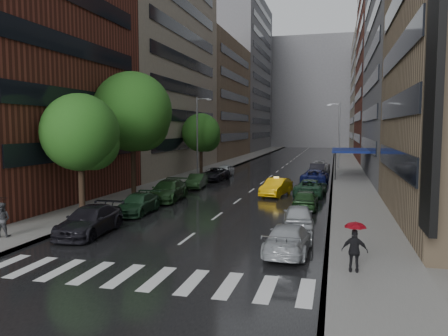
{
  "coord_description": "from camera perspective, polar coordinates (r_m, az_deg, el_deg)",
  "views": [
    {
      "loc": [
        7.38,
        -17.04,
        5.76
      ],
      "look_at": [
        0.0,
        11.76,
        3.0
      ],
      "focal_mm": 35.0,
      "sensor_mm": 36.0,
      "label": 1
    }
  ],
  "objects": [
    {
      "name": "tree_mid",
      "position": [
        36.25,
        -11.89,
        7.19
      ],
      "size": [
        6.43,
        6.43,
        10.25
      ],
      "color": "#382619",
      "rests_on": "ground"
    },
    {
      "name": "building_far",
      "position": [
        135.63,
        11.37,
        9.53
      ],
      "size": [
        40.0,
        14.0,
        32.0
      ],
      "primitive_type": "cube",
      "color": "slate",
      "rests_on": "ground"
    },
    {
      "name": "ground",
      "position": [
        19.45,
        -8.83,
        -11.99
      ],
      "size": [
        220.0,
        220.0,
        0.0
      ],
      "primitive_type": "plane",
      "color": "gray",
      "rests_on": "ground"
    },
    {
      "name": "road",
      "position": [
        67.69,
        8.06,
        0.38
      ],
      "size": [
        14.0,
        140.0,
        0.01
      ],
      "primitive_type": "cube",
      "color": "black",
      "rests_on": "ground"
    },
    {
      "name": "ped_black_umbrella",
      "position": [
        25.26,
        -27.07,
        -5.28
      ],
      "size": [
        1.02,
        0.98,
        2.09
      ],
      "color": "#45464A",
      "rests_on": "sidewalk_left"
    },
    {
      "name": "buildings_right",
      "position": [
        74.71,
        20.59,
        12.1
      ],
      "size": [
        8.05,
        109.1,
        36.0
      ],
      "color": "#937A5B",
      "rests_on": "ground"
    },
    {
      "name": "tree_far",
      "position": [
        53.48,
        -3.02,
        4.62
      ],
      "size": [
        4.71,
        4.71,
        7.51
      ],
      "color": "#382619",
      "rests_on": "ground"
    },
    {
      "name": "ped_red_umbrella",
      "position": [
        17.87,
        16.73,
        -9.29
      ],
      "size": [
        1.01,
        0.82,
        2.01
      ],
      "color": "black",
      "rests_on": "sidewalk_right"
    },
    {
      "name": "awning",
      "position": [
        52.13,
        16.13,
        2.21
      ],
      "size": [
        4.0,
        8.0,
        3.12
      ],
      "color": "navy",
      "rests_on": "sidewalk_right"
    },
    {
      "name": "street_lamp_right",
      "position": [
        62.05,
        14.73,
        4.33
      ],
      "size": [
        1.74,
        0.22,
        9.0
      ],
      "color": "gray",
      "rests_on": "sidewalk_right"
    },
    {
      "name": "tree_near",
      "position": [
        29.66,
        -18.29,
        4.42
      ],
      "size": [
        4.99,
        4.99,
        7.96
      ],
      "color": "#382619",
      "rests_on": "ground"
    },
    {
      "name": "street_lamp_left",
      "position": [
        49.42,
        -3.43,
        4.29
      ],
      "size": [
        1.74,
        0.22,
        9.0
      ],
      "color": "gray",
      "rests_on": "sidewalk_left"
    },
    {
      "name": "taxi",
      "position": [
        37.18,
        6.84,
        -2.49
      ],
      "size": [
        2.42,
        4.72,
        1.48
      ],
      "primitive_type": "imported",
      "rotation": [
        0.0,
        0.0,
        -0.2
      ],
      "color": "#F6B20C",
      "rests_on": "ground"
    },
    {
      "name": "sidewalk_left",
      "position": [
        69.25,
        0.64,
        0.6
      ],
      "size": [
        4.0,
        140.0,
        0.15
      ],
      "primitive_type": "cube",
      "color": "gray",
      "rests_on": "ground"
    },
    {
      "name": "parked_cars_right",
      "position": [
        41.29,
        11.52,
        -1.79
      ],
      "size": [
        2.78,
        43.66,
        1.58
      ],
      "color": "#9FA3A8",
      "rests_on": "ground"
    },
    {
      "name": "buildings_left",
      "position": [
        79.72,
        -2.1,
        12.67
      ],
      "size": [
        8.0,
        108.0,
        38.0
      ],
      "color": "maroon",
      "rests_on": "ground"
    },
    {
      "name": "parked_cars_left",
      "position": [
        36.93,
        -6.03,
        -2.56
      ],
      "size": [
        2.72,
        34.12,
        1.6
      ],
      "color": "black",
      "rests_on": "ground"
    },
    {
      "name": "sidewalk_right",
      "position": [
        67.3,
        15.7,
        0.26
      ],
      "size": [
        4.0,
        140.0,
        0.15
      ],
      "primitive_type": "cube",
      "color": "gray",
      "rests_on": "ground"
    },
    {
      "name": "crosswalk",
      "position": [
        17.63,
        -10.85,
        -13.82
      ],
      "size": [
        13.15,
        2.8,
        0.01
      ],
      "color": "silver",
      "rests_on": "ground"
    }
  ]
}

